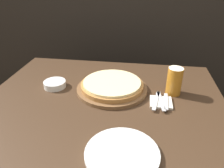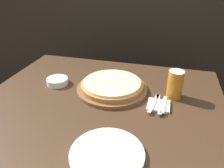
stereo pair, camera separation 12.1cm
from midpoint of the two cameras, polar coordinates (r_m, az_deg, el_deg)
name	(u,v)px [view 2 (the right image)]	position (r m, az deg, el deg)	size (l,w,h in m)	color
dining_table	(102,155)	(1.38, -0.04, -18.16)	(1.26, 1.07, 0.77)	#3D2819
pizza_on_board	(112,86)	(1.22, 2.85, -0.67)	(0.39, 0.39, 0.06)	brown
beer_glass	(175,83)	(1.19, 19.02, 0.10)	(0.08, 0.08, 0.15)	#B7701E
dinner_plate	(107,154)	(0.84, 3.04, -17.95)	(0.28, 0.28, 0.02)	silver
side_bowl	(57,81)	(1.31, -11.56, 0.66)	(0.13, 0.13, 0.04)	silver
napkin_stack	(159,105)	(1.13, 15.13, -5.49)	(0.11, 0.11, 0.01)	silver
fork	(154,103)	(1.12, 13.91, -4.97)	(0.05, 0.18, 0.00)	silver
dinner_knife	(159,104)	(1.12, 15.19, -5.13)	(0.04, 0.18, 0.00)	silver
spoon	(164,105)	(1.12, 16.46, -5.28)	(0.03, 0.15, 0.00)	silver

